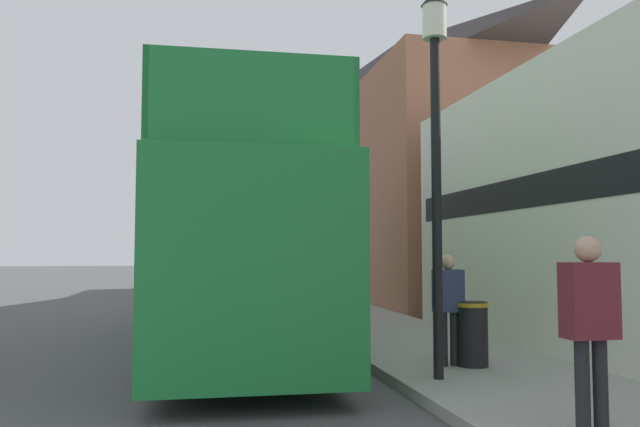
{
  "coord_description": "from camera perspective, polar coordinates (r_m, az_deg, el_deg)",
  "views": [
    {
      "loc": [
        2.28,
        -3.0,
        1.75
      ],
      "look_at": [
        4.38,
        7.25,
        2.43
      ],
      "focal_mm": 35.0,
      "sensor_mm": 36.0,
      "label": 1
    }
  ],
  "objects": [
    {
      "name": "ground_plane",
      "position": [
        24.17,
        -17.13,
        -7.7
      ],
      "size": [
        144.0,
        144.0,
        0.0
      ],
      "primitive_type": "plane",
      "color": "#4C4C4F"
    },
    {
      "name": "sidewalk",
      "position": [
        21.46,
        -0.6,
        -8.2
      ],
      "size": [
        2.95,
        108.0,
        0.14
      ],
      "color": "#999993",
      "rests_on": "ground_plane"
    },
    {
      "name": "brick_terrace_rear",
      "position": [
        27.03,
        6.99,
        4.15
      ],
      "size": [
        6.0,
        19.52,
        10.87
      ],
      "color": "#9E664C",
      "rests_on": "ground_plane"
    },
    {
      "name": "tour_bus",
      "position": [
        12.12,
        -7.95,
        -3.1
      ],
      "size": [
        2.71,
        10.82,
        4.08
      ],
      "rotation": [
        0.0,
        0.0,
        -0.02
      ],
      "color": "#1E7A38",
      "rests_on": "ground_plane"
    },
    {
      "name": "parked_car_ahead_of_bus",
      "position": [
        21.35,
        -7.56,
        -6.45
      ],
      "size": [
        1.8,
        4.0,
        1.52
      ],
      "rotation": [
        0.0,
        0.0,
        -0.02
      ],
      "color": "silver",
      "rests_on": "ground_plane"
    },
    {
      "name": "pedestrian_second",
      "position": [
        6.11,
        23.42,
        -8.51
      ],
      "size": [
        0.46,
        0.25,
        1.77
      ],
      "color": "#232328",
      "rests_on": "sidewalk"
    },
    {
      "name": "pedestrian_third",
      "position": [
        9.29,
        11.65,
        -7.64
      ],
      "size": [
        0.42,
        0.23,
        1.59
      ],
      "color": "#232328",
      "rests_on": "sidewalk"
    },
    {
      "name": "lamp_post_nearest",
      "position": [
        8.5,
        10.52,
        9.3
      ],
      "size": [
        0.35,
        0.35,
        5.15
      ],
      "color": "black",
      "rests_on": "sidewalk"
    },
    {
      "name": "lamp_post_second",
      "position": [
        15.63,
        -0.08,
        1.91
      ],
      "size": [
        0.35,
        0.35,
        4.53
      ],
      "color": "black",
      "rests_on": "sidewalk"
    },
    {
      "name": "litter_bin",
      "position": [
        9.38,
        13.75,
        -10.46
      ],
      "size": [
        0.48,
        0.48,
        0.92
      ],
      "color": "black",
      "rests_on": "sidewalk"
    }
  ]
}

